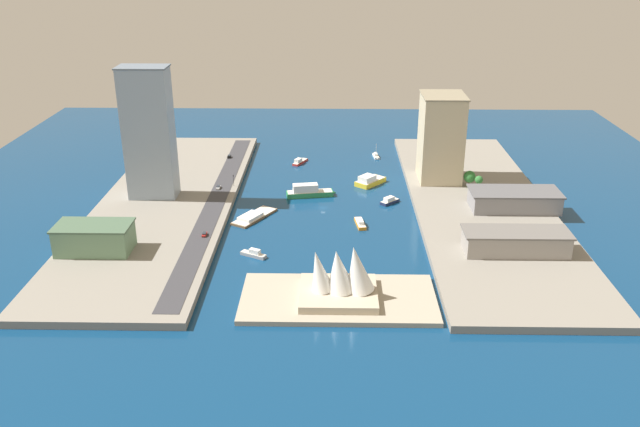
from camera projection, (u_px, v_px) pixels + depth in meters
name	position (u px, v px, depth m)	size (l,w,h in m)	color
ground_plane	(323.00, 208.00, 351.72)	(440.00, 440.00, 0.00)	navy
quay_west	(481.00, 206.00, 349.61)	(70.00, 240.00, 3.26)	gray
quay_east	(167.00, 204.00, 352.58)	(70.00, 240.00, 3.26)	gray
peninsula_point	(338.00, 299.00, 261.37)	(76.58, 38.03, 2.00)	#A89E89
road_strip	(216.00, 201.00, 351.45)	(10.16, 228.00, 0.15)	#38383D
yacht_sleek_gray	(254.00, 254.00, 297.92)	(12.90, 8.60, 3.67)	#999EA3
sailboat_small_white	(376.00, 156.00, 432.50)	(4.18, 11.74, 9.26)	white
ferry_green_doubledeck	(309.00, 192.00, 366.52)	(27.89, 10.81, 7.08)	#2D8C4C
tugboat_red	(300.00, 162.00, 420.36)	(9.46, 14.77, 3.64)	red
water_taxi_orange	(360.00, 223.00, 330.34)	(5.68, 15.25, 3.24)	orange
patrol_launch_navy	(390.00, 201.00, 357.48)	(11.04, 10.82, 3.66)	#1E284C
ferry_yellow_fast	(370.00, 181.00, 384.62)	(18.95, 20.04, 5.84)	yellow
barge_flat_brown	(253.00, 217.00, 338.18)	(22.02, 28.81, 2.74)	brown
tower_tall_glass	(149.00, 133.00, 346.22)	(25.67, 15.49, 69.35)	#8C9EB2
carpark_squat_concrete	(516.00, 241.00, 293.16)	(46.70, 16.81, 10.15)	gray
office_block_beige	(441.00, 138.00, 375.32)	(23.93, 28.30, 48.97)	#C6B793
terminal_long_green	(94.00, 238.00, 293.64)	(33.29, 17.97, 12.76)	slate
warehouse_low_gray	(514.00, 200.00, 340.36)	(45.71, 20.59, 9.81)	gray
van_white	(218.00, 187.00, 369.02)	(2.01, 5.04, 1.57)	black
suv_black	(229.00, 156.00, 420.67)	(2.06, 4.28, 1.62)	black
pickup_red	(204.00, 234.00, 310.59)	(1.92, 4.75, 1.62)	black
traffic_light_waterfront	(233.00, 179.00, 371.77)	(0.36, 0.36, 6.50)	black
opera_landmark	(341.00, 277.00, 257.67)	(30.22, 27.54, 22.43)	#BCAD93
park_tree_cluster	(472.00, 177.00, 369.92)	(9.49, 11.63, 8.86)	brown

